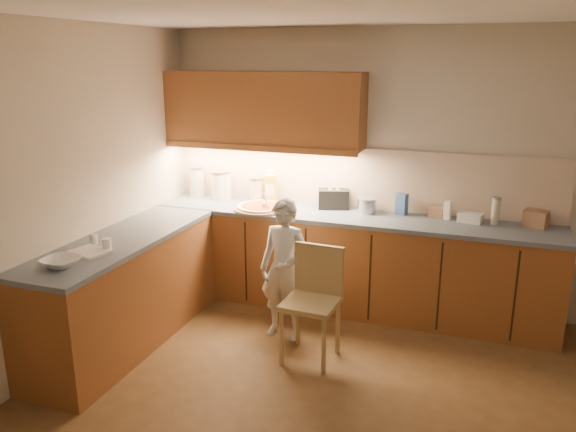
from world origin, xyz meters
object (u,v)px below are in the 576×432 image
Objects in this scene: pizza_on_board at (261,207)px; wooden_chair at (314,294)px; oil_jug at (271,188)px; toaster at (334,199)px; child at (285,270)px.

pizza_on_board is 1.26m from wooden_chair.
oil_jug is 1.04× the size of toaster.
child is 3.61× the size of oil_jug.
toaster is at bearing 24.33° from pizza_on_board.
child reaches higher than toaster.
wooden_chair is (0.81, -0.88, -0.42)m from pizza_on_board.
oil_jug is (-0.48, 0.92, 0.47)m from child.
child is at bearing 148.38° from wooden_chair.
pizza_on_board is 0.31m from oil_jug.
pizza_on_board is at bearing 132.35° from child.
wooden_chair is at bearing -28.74° from child.
toaster reaches higher than wooden_chair.
oil_jug is at bearing 89.92° from pizza_on_board.
oil_jug is 0.64m from toaster.
pizza_on_board is at bearing 135.72° from wooden_chair.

